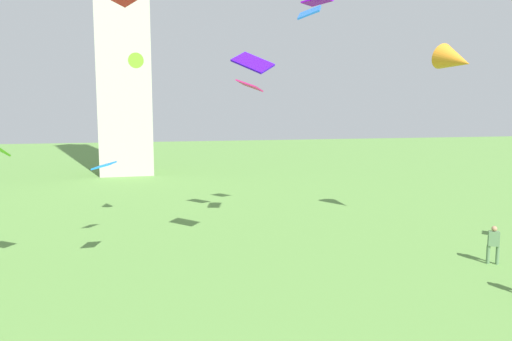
# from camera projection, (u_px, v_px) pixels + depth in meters

# --- Properties ---
(person_0) EXTENTS (0.55, 0.48, 1.84)m
(person_0) POSITION_uv_depth(u_px,v_px,m) (493.00, 243.00, 22.27)
(person_0) COLOR #51754C
(person_0) RESTS_ON ground_plane
(kite_flying_0) EXTENTS (1.72, 1.84, 0.80)m
(kite_flying_0) POSITION_uv_depth(u_px,v_px,m) (249.00, 86.00, 29.24)
(kite_flying_0) COLOR #C91D6F
(kite_flying_3) EXTENTS (1.71, 1.88, 0.21)m
(kite_flying_3) POSITION_uv_depth(u_px,v_px,m) (317.00, 1.00, 27.11)
(kite_flying_3) COLOR #8305D8
(kite_flying_5) EXTENTS (1.64, 2.00, 1.01)m
(kite_flying_5) POSITION_uv_depth(u_px,v_px,m) (310.00, 12.00, 23.93)
(kite_flying_5) COLOR blue
(kite_flying_6) EXTENTS (1.92, 2.70, 2.08)m
(kite_flying_6) POSITION_uv_depth(u_px,v_px,m) (455.00, 60.00, 27.01)
(kite_flying_6) COLOR orange
(kite_flying_7) EXTENTS (1.98, 1.72, 1.16)m
(kite_flying_7) POSITION_uv_depth(u_px,v_px,m) (253.00, 63.00, 21.19)
(kite_flying_7) COLOR #3D0AEC
(kite_flying_8) EXTENTS (0.92, 1.34, 1.01)m
(kite_flying_8) POSITION_uv_depth(u_px,v_px,m) (135.00, 60.00, 26.30)
(kite_flying_8) COLOR #72D729
(kite_flying_9) EXTENTS (1.07, 1.33, 0.29)m
(kite_flying_9) POSITION_uv_depth(u_px,v_px,m) (104.00, 165.00, 20.57)
(kite_flying_9) COLOR #1A7CE8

